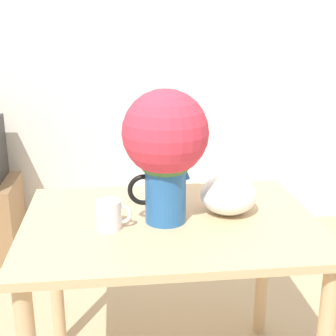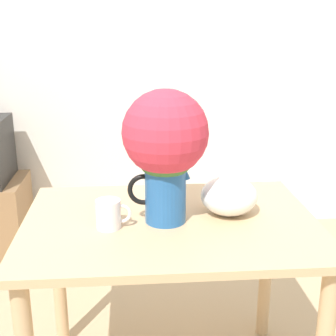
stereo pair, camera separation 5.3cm
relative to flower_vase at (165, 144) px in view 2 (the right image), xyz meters
name	(u,v)px [view 2 (the right image)]	position (x,y,z in m)	size (l,w,h in m)	color
wall_back	(138,51)	(-0.06, 1.72, 0.22)	(8.00, 0.05, 2.60)	silver
table	(170,250)	(0.02, 0.01, -0.43)	(1.10, 0.80, 0.78)	tan
flower_vase	(165,144)	(0.00, 0.00, 0.00)	(0.31, 0.31, 0.49)	#235B9E
coffee_mug	(109,214)	(-0.21, -0.05, -0.25)	(0.13, 0.09, 0.11)	white
white_bowl	(229,196)	(0.25, 0.05, -0.23)	(0.22, 0.22, 0.14)	white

